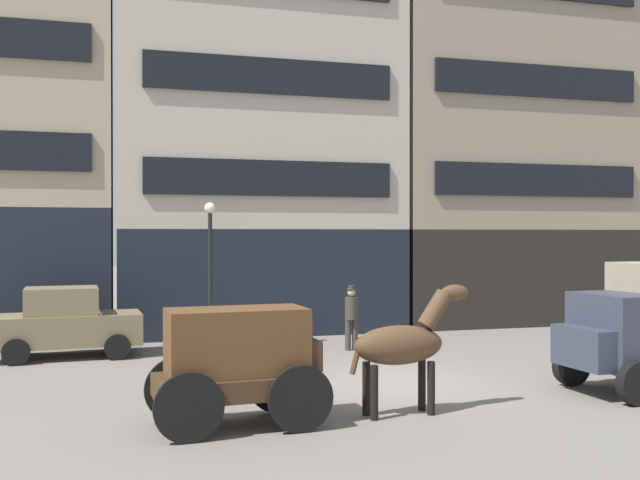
% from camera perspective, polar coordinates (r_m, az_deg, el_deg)
% --- Properties ---
extents(ground_plane, '(120.00, 120.00, 0.00)m').
position_cam_1_polar(ground_plane, '(15.92, 6.09, -11.21)').
color(ground_plane, slate).
extents(building_far_left, '(7.17, 6.24, 17.14)m').
position_cam_1_polar(building_far_left, '(25.52, -23.88, 12.65)').
color(building_far_left, black).
rests_on(building_far_left, ground_plane).
extents(building_center_left, '(9.72, 6.24, 13.32)m').
position_cam_1_polar(building_center_left, '(25.34, -5.22, 8.36)').
color(building_center_left, black).
rests_on(building_center_left, ground_plane).
extents(building_center_right, '(9.65, 6.24, 14.09)m').
position_cam_1_polar(building_center_right, '(28.57, 13.73, 8.24)').
color(building_center_right, black).
rests_on(building_center_right, ground_plane).
extents(cargo_wagon, '(2.98, 1.67, 1.98)m').
position_cam_1_polar(cargo_wagon, '(12.24, -6.39, -9.29)').
color(cargo_wagon, '#3D2819').
rests_on(cargo_wagon, ground_plane).
extents(draft_horse, '(2.35, 0.70, 2.30)m').
position_cam_1_polar(draft_horse, '(13.02, 6.67, -8.15)').
color(draft_horse, '#513823').
rests_on(draft_horse, ground_plane).
extents(sedan_dark, '(3.80, 2.06, 1.83)m').
position_cam_1_polar(sedan_dark, '(20.00, -19.48, -6.18)').
color(sedan_dark, '#7A6B4C').
rests_on(sedan_dark, ground_plane).
extents(pedestrian_officer, '(0.44, 0.44, 1.79)m').
position_cam_1_polar(pedestrian_officer, '(20.03, 2.51, -5.95)').
color(pedestrian_officer, '#38332D').
rests_on(pedestrian_officer, ground_plane).
extents(streetlamp_curbside, '(0.32, 0.32, 4.12)m').
position_cam_1_polar(streetlamp_curbside, '(20.63, -8.71, -1.06)').
color(streetlamp_curbside, black).
rests_on(streetlamp_curbside, ground_plane).
extents(fire_hydrant_curbside, '(0.24, 0.24, 0.83)m').
position_cam_1_polar(fire_hydrant_curbside, '(21.65, -0.89, -6.94)').
color(fire_hydrant_curbside, maroon).
rests_on(fire_hydrant_curbside, ground_plane).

